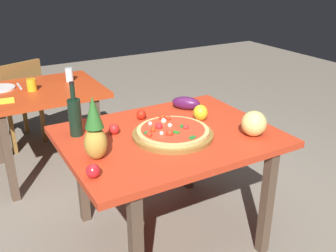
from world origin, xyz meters
TOP-DOWN VIEW (x-y plane):
  - ground_plane at (0.00, 0.00)m, footprint 10.00×10.00m
  - display_table at (0.00, 0.00)m, footprint 1.25×0.96m
  - background_table at (-0.48, 1.28)m, footprint 0.98×0.78m
  - dining_chair at (-0.56, 1.90)m, footprint 0.52×0.52m
  - pizza_board at (-0.00, -0.05)m, footprint 0.48×0.48m
  - pizza at (-0.01, -0.05)m, footprint 0.43×0.43m
  - wine_bottle at (-0.48, 0.25)m, footprint 0.08×0.08m
  - pineapple_left at (-0.48, -0.09)m, footprint 0.12×0.12m
  - melon at (0.42, -0.27)m, footprint 0.15×0.15m
  - bell_pepper at (0.29, 0.09)m, footprint 0.10×0.10m
  - eggplant at (0.31, 0.30)m, footprint 0.20×0.21m
  - tomato_by_bottle at (-0.04, 0.29)m, footprint 0.06×0.06m
  - tomato_at_corner at (-0.28, 0.16)m, footprint 0.06×0.06m
  - tomato_near_board at (-0.56, -0.26)m, footprint 0.07×0.07m
  - drinking_glass_juice at (-0.53, 1.26)m, footprint 0.08×0.08m
  - drinking_glass_water at (-0.20, 1.37)m, footprint 0.06×0.06m
  - dinner_plate at (-0.74, 1.43)m, footprint 0.22×0.22m
  - knife_utensil at (-0.60, 1.43)m, footprint 0.02×0.18m
  - napkin_folded at (-0.77, 1.10)m, footprint 0.15×0.14m

SIDE VIEW (x-z plane):
  - ground_plane at x=0.00m, z-range 0.00..0.00m
  - dining_chair at x=-0.56m, z-range 0.06..0.91m
  - background_table at x=-0.48m, z-range 0.26..1.00m
  - display_table at x=0.00m, z-range 0.29..1.03m
  - napkin_folded at x=-0.77m, z-range 0.74..0.75m
  - knife_utensil at x=-0.60m, z-range 0.74..0.75m
  - dinner_plate at x=-0.74m, z-range 0.74..0.76m
  - pizza_board at x=0.00m, z-range 0.74..0.77m
  - tomato_at_corner at x=-0.28m, z-range 0.74..0.80m
  - tomato_by_bottle at x=-0.04m, z-range 0.74..0.80m
  - tomato_near_board at x=-0.56m, z-range 0.74..0.81m
  - pizza at x=-0.01m, z-range 0.75..0.81m
  - eggplant at x=0.31m, z-range 0.74..0.83m
  - bell_pepper at x=0.29m, z-range 0.74..0.84m
  - drinking_glass_juice at x=-0.53m, z-range 0.74..0.84m
  - drinking_glass_water at x=-0.20m, z-range 0.74..0.86m
  - melon at x=0.42m, z-range 0.74..0.89m
  - wine_bottle at x=-0.48m, z-range 0.70..1.02m
  - pineapple_left at x=-0.48m, z-range 0.72..1.07m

